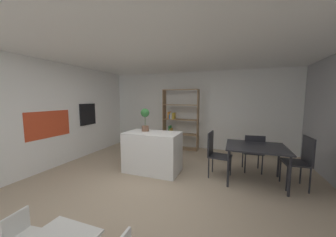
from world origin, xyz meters
TOP-DOWN VIEW (x-y plane):
  - ground_plane at (0.00, 0.00)m, footprint 9.15×9.15m
  - ceiling_slab at (0.00, 0.00)m, footprint 6.65×6.34m
  - back_partition at (0.00, 3.14)m, footprint 6.65×0.06m
  - tall_cabinet_run_left at (-2.95, 0.00)m, footprint 0.64×5.72m
  - cabinet_niche_splashback at (-2.62, 0.04)m, footprint 0.01×1.08m
  - built_in_oven at (-2.61, 1.23)m, footprint 0.06×0.57m
  - kitchen_island at (-0.28, 0.74)m, footprint 1.23×0.70m
  - potted_plant_on_island at (-0.52, 0.85)m, footprint 0.20×0.20m
  - open_bookshelf at (-0.30, 2.79)m, footprint 1.17×0.31m
  - child_chair_left at (-0.47, -1.87)m, footprint 0.30×0.30m
  - dining_table at (1.87, 0.96)m, footprint 1.11×0.95m
  - dining_chair_island_side at (1.09, 0.97)m, footprint 0.50×0.46m
  - dining_chair_far at (1.88, 1.47)m, footprint 0.45×0.46m
  - dining_chair_window_side at (2.64, 0.97)m, footprint 0.45×0.47m

SIDE VIEW (x-z plane):
  - ground_plane at x=0.00m, z-range 0.00..0.00m
  - child_chair_left at x=-0.47m, z-range 0.04..0.59m
  - kitchen_island at x=-0.28m, z-range 0.00..0.91m
  - dining_chair_far at x=1.88m, z-range 0.09..0.95m
  - dining_chair_island_side at x=1.09m, z-range 0.08..1.04m
  - dining_chair_window_side at x=2.64m, z-range 0.09..1.07m
  - dining_table at x=1.87m, z-range 0.30..1.03m
  - open_bookshelf at x=-0.30m, z-range -0.09..1.88m
  - cabinet_niche_splashback at x=-2.62m, z-range 0.76..1.38m
  - built_in_oven at x=-2.61m, z-range 0.91..1.53m
  - potted_plant_on_island at x=-0.52m, z-range 0.96..1.49m
  - back_partition at x=0.00m, z-range 0.00..2.55m
  - tall_cabinet_run_left at x=-2.95m, z-range 0.00..2.55m
  - ceiling_slab at x=0.00m, z-range 2.55..2.61m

